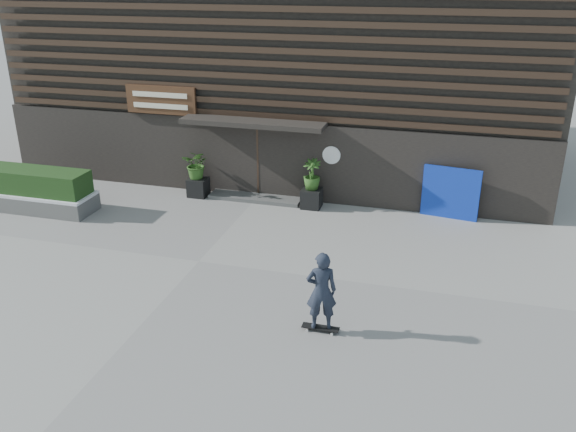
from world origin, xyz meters
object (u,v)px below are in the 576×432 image
(planter_pot_right, at_px, (311,198))
(blue_tarp, at_px, (451,193))
(skateboarder, at_px, (321,291))
(raised_bed, at_px, (40,202))
(planter_pot_left, at_px, (198,187))

(planter_pot_right, height_order, blue_tarp, blue_tarp)
(skateboarder, bearing_deg, blue_tarp, 71.33)
(planter_pot_right, xyz_separation_m, skateboarder, (1.79, -6.66, 0.64))
(raised_bed, bearing_deg, planter_pot_right, 16.68)
(planter_pot_left, height_order, blue_tarp, blue_tarp)
(planter_pot_left, xyz_separation_m, blue_tarp, (7.94, 0.30, 0.48))
(planter_pot_left, height_order, raised_bed, planter_pot_left)
(planter_pot_left, relative_size, planter_pot_right, 1.00)
(planter_pot_left, relative_size, blue_tarp, 0.36)
(planter_pot_left, distance_m, skateboarder, 8.72)
(planter_pot_left, xyz_separation_m, raised_bed, (-4.25, -2.41, -0.05))
(planter_pot_right, xyz_separation_m, blue_tarp, (4.14, 0.30, 0.48))
(raised_bed, bearing_deg, planter_pot_left, 29.57)
(raised_bed, bearing_deg, blue_tarp, 12.54)
(planter_pot_left, xyz_separation_m, planter_pot_right, (3.80, 0.00, 0.00))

